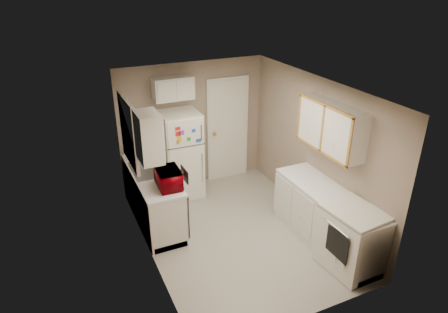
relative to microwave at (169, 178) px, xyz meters
name	(u,v)px	position (x,y,z in m)	size (l,w,h in m)	color
floor	(237,233)	(0.97, -0.36, -1.05)	(3.80, 3.80, 0.00)	beige
ceiling	(239,88)	(0.97, -0.36, 1.35)	(3.80, 3.80, 0.00)	white
wall_left	(146,185)	(-0.43, -0.36, 0.15)	(3.80, 3.80, 0.00)	gray
wall_right	(315,150)	(2.37, -0.36, 0.15)	(3.80, 3.80, 0.00)	gray
wall_back	(193,125)	(0.97, 1.54, 0.15)	(2.80, 2.80, 0.00)	gray
wall_front	(315,236)	(0.97, -2.26, 0.15)	(2.80, 2.80, 0.00)	gray
left_counter	(154,197)	(-0.13, 0.54, -0.60)	(0.60, 1.80, 0.90)	silver
dishwasher	(182,209)	(0.16, -0.06, -0.56)	(0.03, 0.58, 0.72)	black
sink	(149,171)	(-0.13, 0.69, -0.19)	(0.54, 0.74, 0.16)	gray
microwave	(169,178)	(0.00, 0.00, 0.00)	(0.28, 0.50, 0.33)	#85000A
soap_bottle	(140,156)	(-0.18, 1.03, -0.05)	(0.10, 0.10, 0.22)	white
window_blinds	(129,132)	(-0.39, 0.69, 0.55)	(0.10, 0.98, 1.08)	silver
upper_cabinet_left	(149,137)	(-0.28, -0.14, 0.75)	(0.30, 0.45, 0.70)	silver
refrigerator	(181,155)	(0.58, 1.16, -0.23)	(0.67, 0.65, 1.63)	white
cabinet_over_fridge	(173,88)	(0.57, 1.39, 0.95)	(0.70, 0.30, 0.40)	silver
interior_door	(228,130)	(1.67, 1.50, -0.03)	(0.86, 0.06, 2.08)	white
right_counter	(326,219)	(2.07, -1.16, -0.60)	(0.60, 2.00, 0.90)	silver
stove	(351,239)	(2.05, -1.74, -0.57)	(0.64, 0.78, 0.95)	white
upper_cabinet_right	(331,127)	(2.22, -0.86, 0.75)	(0.30, 1.20, 0.70)	silver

